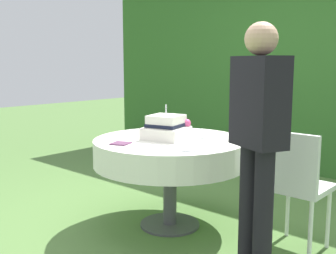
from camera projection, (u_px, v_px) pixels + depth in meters
ground_plane at (170, 225)px, 3.49m from camera, size 20.00×20.00×0.00m
foliage_hedge at (309, 54)px, 5.23m from camera, size 6.24×0.66×2.93m
cake_table at (170, 152)px, 3.39m from camera, size 1.25×1.25×0.74m
wedding_cake at (166, 128)px, 3.37m from camera, size 0.39×0.39×0.28m
serving_plate_near at (206, 137)px, 3.43m from camera, size 0.15×0.15×0.01m
serving_plate_far at (189, 150)px, 2.93m from camera, size 0.12×0.12×0.01m
serving_plate_left at (196, 130)px, 3.80m from camera, size 0.12×0.12×0.01m
napkin_stack at (121, 143)px, 3.17m from camera, size 0.17×0.17×0.01m
garden_chair at (295, 180)px, 2.92m from camera, size 0.40×0.40×0.89m
standing_person at (258, 134)px, 2.52m from camera, size 0.41×0.33×1.60m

